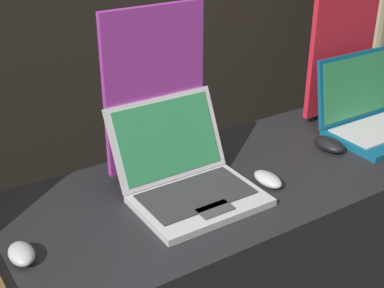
# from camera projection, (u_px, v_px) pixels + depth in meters

# --- Properties ---
(mouse_front) EXTENTS (0.06, 0.09, 0.04)m
(mouse_front) POSITION_uv_depth(u_px,v_px,m) (22.00, 254.00, 1.23)
(mouse_front) COLOR #B2B2B7
(mouse_front) RESTS_ON display_counter
(laptop_middle) EXTENTS (0.34, 0.35, 0.24)m
(laptop_middle) POSITION_uv_depth(u_px,v_px,m) (187.00, 175.00, 1.47)
(laptop_middle) COLOR #B7B7BC
(laptop_middle) RESTS_ON display_counter
(mouse_middle) EXTENTS (0.06, 0.10, 0.03)m
(mouse_middle) POSITION_uv_depth(u_px,v_px,m) (268.00, 179.00, 1.54)
(mouse_middle) COLOR #B2B2B7
(mouse_middle) RESTS_ON display_counter
(promo_stand_middle) EXTENTS (0.31, 0.07, 0.49)m
(promo_stand_middle) POSITION_uv_depth(u_px,v_px,m) (155.00, 96.00, 1.52)
(promo_stand_middle) COLOR black
(promo_stand_middle) RESTS_ON display_counter
(laptop_back) EXTENTS (0.34, 0.29, 0.26)m
(laptop_back) POSITION_uv_depth(u_px,v_px,m) (371.00, 115.00, 1.84)
(laptop_back) COLOR #0F5170
(laptop_back) RESTS_ON display_counter
(mouse_back) EXTENTS (0.07, 0.12, 0.04)m
(mouse_back) POSITION_uv_depth(u_px,v_px,m) (329.00, 144.00, 1.73)
(mouse_back) COLOR black
(mouse_back) RESTS_ON display_counter
(promo_stand_back) EXTENTS (0.30, 0.07, 0.54)m
(promo_stand_back) POSITION_uv_depth(u_px,v_px,m) (342.00, 48.00, 1.88)
(promo_stand_back) COLOR black
(promo_stand_back) RESTS_ON display_counter
(person_bystander) EXTENTS (0.31, 0.31, 1.61)m
(person_bystander) POSITION_uv_depth(u_px,v_px,m) (351.00, 73.00, 2.84)
(person_bystander) COLOR #282833
(person_bystander) RESTS_ON ground_plane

